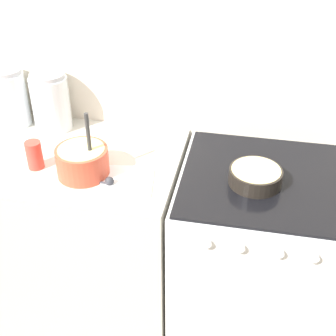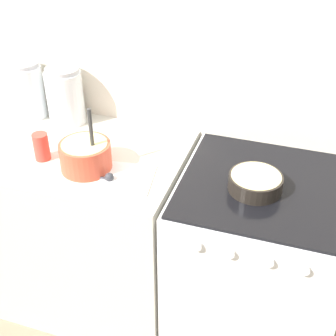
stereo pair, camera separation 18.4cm
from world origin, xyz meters
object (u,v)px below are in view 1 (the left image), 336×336
Objects in this scene: stove at (253,258)px; mixing_bowl at (82,160)px; storage_jar_middle at (51,105)px; baking_pan at (255,176)px; tin_can at (34,155)px; storage_jar_left at (11,101)px.

mixing_bowl reaches higher than stove.
storage_jar_middle is at bearing 167.28° from stove.
tin_can reaches higher than baking_pan.
baking_pan is 1.19m from storage_jar_left.
storage_jar_middle is (-0.27, 0.34, 0.05)m from mixing_bowl.
tin_can is at bearing -176.09° from baking_pan.
stove is 7.54× the size of tin_can.
storage_jar_left reaches higher than baking_pan.
mixing_bowl reaches higher than storage_jar_left.
tin_can is (-0.21, 0.01, -0.01)m from mixing_bowl.
stove is 4.32× the size of baking_pan.
tin_can is at bearing -80.02° from storage_jar_middle.
storage_jar_left reaches higher than storage_jar_middle.
baking_pan reaches higher than stove.
mixing_bowl is 0.43m from storage_jar_middle.
stove is at bearing 9.20° from mixing_bowl.
storage_jar_middle reaches higher than tin_can.
tin_can reaches higher than stove.
tin_can is (-0.93, -0.11, 0.51)m from stove.
stove is at bearing 52.83° from baking_pan.
baking_pan is at bearing -127.17° from stove.
stove is 3.26× the size of storage_jar_left.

